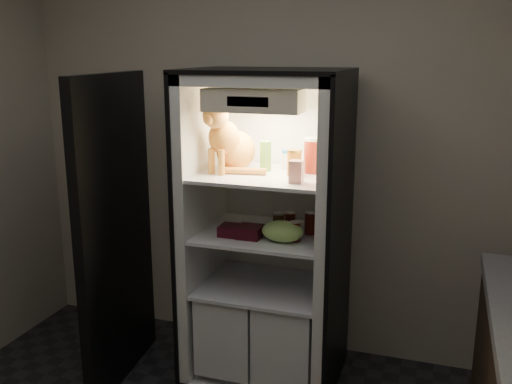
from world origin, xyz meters
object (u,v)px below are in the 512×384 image
cream_carton (296,172)px  berry_box_left (231,230)px  tabby_cat (230,143)px  soda_can_b (311,223)px  parmesan_shaker (266,156)px  refrigerator (268,253)px  soda_can_a (290,222)px  mayo_tub (289,160)px  soda_can_c (295,231)px  pepper_jar (314,155)px  condiment_jar (279,220)px  berry_box_right (250,232)px  salsa_jar (294,162)px  grape_bag (282,231)px

cream_carton → berry_box_left: bearing=172.8°
tabby_cat → soda_can_b: bearing=21.8°
tabby_cat → parmesan_shaker: size_ratio=2.55×
refrigerator → soda_can_a: refrigerator is taller
mayo_tub → soda_can_c: bearing=-67.3°
parmesan_shaker → pepper_jar: 0.28m
condiment_jar → berry_box_right: (-0.11, -0.21, -0.02)m
parmesan_shaker → soda_can_b: size_ratio=1.33×
parmesan_shaker → soda_can_a: bearing=-1.7°
pepper_jar → cream_carton: bearing=-95.9°
salsa_jar → berry_box_left: 0.53m
mayo_tub → condiment_jar: mayo_tub is taller
cream_carton → parmesan_shaker: bearing=135.3°
pepper_jar → berry_box_left: pepper_jar is taller
salsa_jar → pepper_jar: (0.09, 0.11, 0.03)m
tabby_cat → soda_can_b: (0.48, 0.04, -0.45)m
soda_can_a → condiment_jar: soda_can_a is taller
soda_can_b → soda_can_c: 0.17m
refrigerator → parmesan_shaker: refrigerator is taller
tabby_cat → grape_bag: bearing=-4.5°
mayo_tub → pepper_jar: size_ratio=0.57×
tabby_cat → berry_box_right: bearing=-21.9°
mayo_tub → tabby_cat: bearing=-154.1°
cream_carton → soda_can_a: size_ratio=1.06×
mayo_tub → grape_bag: bearing=-80.8°
refrigerator → berry_box_right: size_ratio=14.04×
parmesan_shaker → berry_box_left: 0.47m
grape_bag → parmesan_shaker: bearing=128.9°
parmesan_shaker → salsa_jar: bearing=-19.3°
salsa_jar → berry_box_left: (-0.33, -0.13, -0.39)m
parmesan_shaker → berry_box_right: parmesan_shaker is taller
condiment_jar → mayo_tub: bearing=60.5°
tabby_cat → salsa_jar: (0.38, -0.00, -0.09)m
berry_box_left → berry_box_right: berry_box_right is taller
mayo_tub → soda_can_a: size_ratio=1.02×
mayo_tub → salsa_jar: (0.07, -0.15, 0.01)m
grape_bag → berry_box_right: 0.20m
salsa_jar → condiment_jar: size_ratio=1.47×
tabby_cat → berry_box_left: tabby_cat is taller
refrigerator → soda_can_a: 0.24m
condiment_jar → grape_bag: bearing=-68.9°
refrigerator → soda_can_a: bearing=3.3°
parmesan_shaker → salsa_jar: (0.19, -0.07, -0.01)m
grape_bag → pepper_jar: bearing=64.7°
tabby_cat → pepper_jar: size_ratio=2.20×
soda_can_c → grape_bag: size_ratio=0.48×
soda_can_a → berry_box_left: (-0.30, -0.19, -0.03)m
refrigerator → soda_can_c: bearing=-38.9°
refrigerator → grape_bag: size_ratio=8.05×
soda_can_a → soda_can_b: bearing=-7.2°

